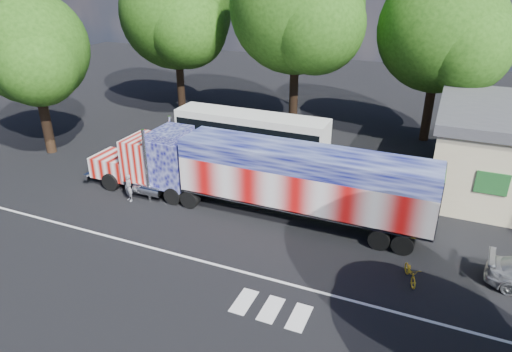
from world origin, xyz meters
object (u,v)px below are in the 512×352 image
at_px(tree_w_a, 32,49).
at_px(tree_nw_a, 177,13).
at_px(coach_bus, 251,135).
at_px(woman, 129,188).
at_px(tree_ne_a, 443,30).
at_px(tree_n_mid, 299,7).
at_px(bicycle, 411,273).
at_px(semi_truck, 258,175).

relative_size(tree_w_a, tree_nw_a, 0.83).
height_order(coach_bus, woman, coach_bus).
bearing_deg(coach_bus, tree_w_a, -160.33).
bearing_deg(tree_ne_a, tree_n_mid, -168.79).
distance_m(woman, tree_ne_a, 24.53).
distance_m(tree_ne_a, tree_w_a, 28.77).
distance_m(tree_w_a, tree_n_mid, 19.10).
height_order(woman, tree_nw_a, tree_nw_a).
height_order(bicycle, tree_n_mid, tree_n_mid).
bearing_deg(semi_truck, tree_ne_a, 64.07).
xyz_separation_m(coach_bus, tree_n_mid, (1.03, 6.64, 8.15)).
bearing_deg(coach_bus, semi_truck, -63.38).
bearing_deg(coach_bus, tree_nw_a, 143.15).
bearing_deg(semi_truck, tree_n_mid, 100.58).
height_order(semi_truck, tree_w_a, tree_w_a).
height_order(coach_bus, tree_w_a, tree_w_a).
distance_m(coach_bus, bicycle, 16.06).
bearing_deg(bicycle, coach_bus, 118.45).
bearing_deg(bicycle, tree_ne_a, 71.33).
bearing_deg(coach_bus, tree_ne_a, 37.40).
xyz_separation_m(woman, tree_w_a, (-10.12, 4.05, 6.68)).
bearing_deg(bicycle, tree_nw_a, 120.02).
bearing_deg(semi_truck, coach_bus, 116.62).
bearing_deg(tree_nw_a, bicycle, -38.77).
height_order(woman, tree_w_a, tree_w_a).
bearing_deg(woman, tree_ne_a, 71.33).
distance_m(tree_nw_a, tree_n_mid, 11.60).
relative_size(woman, tree_w_a, 0.15).
bearing_deg(tree_w_a, coach_bus, 19.67).
xyz_separation_m(tree_ne_a, tree_w_a, (-25.31, -13.67, -0.88)).
bearing_deg(tree_nw_a, semi_truck, -46.93).
bearing_deg(woman, bicycle, 17.18).
relative_size(coach_bus, tree_w_a, 0.97).
relative_size(semi_truck, bicycle, 13.18).
relative_size(coach_bus, tree_nw_a, 0.80).
distance_m(tree_ne_a, tree_n_mid, 10.62).
distance_m(coach_bus, tree_w_a, 15.92).
relative_size(tree_ne_a, tree_nw_a, 0.94).
xyz_separation_m(bicycle, tree_ne_a, (-0.85, 19.05, 7.98)).
height_order(tree_nw_a, tree_n_mid, tree_n_mid).
bearing_deg(tree_ne_a, woman, -130.61).
distance_m(semi_truck, woman, 7.80).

